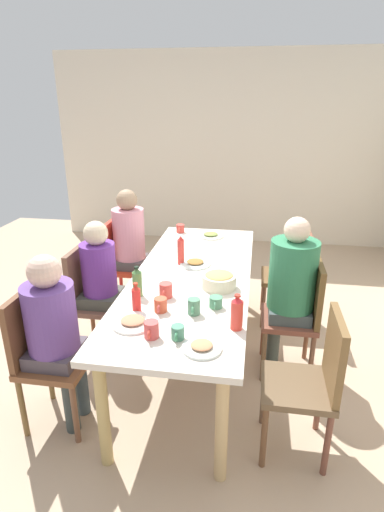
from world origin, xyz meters
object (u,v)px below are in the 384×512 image
(bottle_3, at_px, (137,282))
(bottle_0, at_px, (181,250))
(chair_5, at_px, (122,260))
(chair_4, at_px, (300,312))
(dining_table, at_px, (192,284))
(cup_1, at_px, (161,305))
(chair_1, at_px, (92,296))
(bottle_1, at_px, (136,298))
(person_3, at_px, (54,327))
(bowl_0, at_px, (219,280))
(person_1, at_px, (101,279))
(plate_3, at_px, (211,235))
(chair_3, at_px, (44,351))
(cup_2, at_px, (216,302))
(bottle_2, at_px, (237,313))
(plate_0, at_px, (195,263))
(person_5, at_px, (130,241))
(plate_2, at_px, (202,347))
(cup_4, at_px, (194,307))
(chair_2, at_px, (293,271))
(cup_3, at_px, (180,229))
(cup_0, at_px, (178,333))
(cup_6, at_px, (166,290))
(person_4, at_px, (291,283))
(plate_1, at_px, (133,322))
(chair_0, at_px, (312,378))
(cup_5, at_px, (151,330))

(bottle_3, bearing_deg, bottle_0, 163.07)
(chair_5, bearing_deg, chair_4, 64.48)
(dining_table, distance_m, cup_1, 0.60)
(chair_1, distance_m, bottle_1, 0.89)
(person_3, distance_m, bowl_0, 1.11)
(person_1, bearing_deg, plate_3, 140.87)
(chair_5, relative_size, bottle_1, 4.73)
(chair_3, height_order, cup_2, chair_3)
(chair_5, distance_m, bottle_2, 1.92)
(plate_0, distance_m, plate_3, 0.72)
(bottle_3, bearing_deg, person_5, -160.36)
(plate_2, distance_m, cup_4, 0.38)
(cup_1, xyz_separation_m, bottle_0, (-0.78, -0.02, 0.07))
(chair_2, relative_size, cup_3, 7.91)
(chair_4, bearing_deg, plate_0, -103.78)
(cup_2, bearing_deg, person_5, -142.88)
(plate_3, bearing_deg, chair_2, 79.32)
(cup_0, bearing_deg, cup_6, -160.25)
(dining_table, distance_m, cup_6, 0.42)
(person_4, height_order, plate_1, person_4)
(person_5, distance_m, cup_2, 1.56)
(chair_4, relative_size, cup_3, 7.91)
(dining_table, distance_m, person_4, 0.72)
(person_3, distance_m, bottle_3, 0.58)
(person_5, distance_m, plate_3, 0.76)
(dining_table, bearing_deg, bottle_1, -22.23)
(chair_0, height_order, person_5, person_5)
(person_4, relative_size, cup_5, 10.41)
(cup_1, bearing_deg, cup_2, 107.78)
(person_3, bearing_deg, bottle_3, 132.38)
(person_4, xyz_separation_m, bottle_2, (0.71, -0.35, 0.11))
(bottle_1, xyz_separation_m, bottle_3, (-0.21, -0.05, 0.01))
(plate_1, relative_size, bottle_0, 1.05)
(chair_2, distance_m, cup_1, 1.65)
(chair_0, xyz_separation_m, cup_1, (-0.19, -0.91, 0.28))
(plate_0, xyz_separation_m, plate_3, (-0.72, 0.04, 0.00))
(chair_0, height_order, person_3, person_3)
(cup_0, bearing_deg, cup_4, 171.39)
(chair_2, distance_m, person_4, 0.81)
(chair_4, relative_size, bottle_2, 4.23)
(plate_2, bearing_deg, chair_5, -149.50)
(bowl_0, bearing_deg, cup_1, -39.03)
(person_5, relative_size, cup_6, 9.91)
(plate_0, xyz_separation_m, plate_2, (1.14, 0.21, 0.00))
(plate_3, height_order, cup_6, cup_6)
(dining_table, xyz_separation_m, chair_0, (0.77, 0.81, -0.16))
(person_1, bearing_deg, chair_2, 116.88)
(person_3, xyz_separation_m, plate_0, (-0.97, 0.71, 0.07))
(chair_2, bearing_deg, cup_1, -33.92)
(plate_0, xyz_separation_m, bottle_3, (0.59, -0.30, 0.08))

